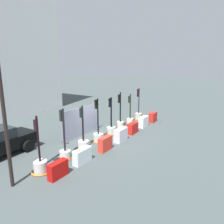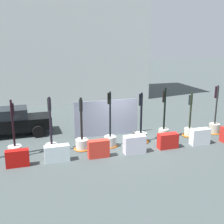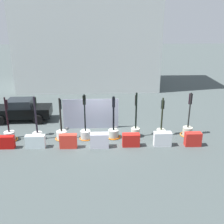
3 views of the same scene
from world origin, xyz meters
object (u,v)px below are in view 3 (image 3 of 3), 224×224
object	(u,v)px
traffic_light_0	(9,134)
traffic_light_4	(113,131)
traffic_light_1	(37,131)
construction_barrier_4	(131,140)
construction_barrier_3	(99,140)
construction_barrier_1	(35,141)
traffic_light_5	(136,128)
traffic_light_6	(161,129)
traffic_light_7	(188,129)
construction_barrier_0	(6,142)
construction_barrier_6	(193,139)
construction_barrier_5	(162,139)
construction_barrier_2	(68,141)
car_black_sedan	(21,110)
traffic_light_2	(62,133)
traffic_light_3	(85,132)

from	to	relation	value
traffic_light_0	traffic_light_4	bearing A→B (deg)	1.37
traffic_light_1	construction_barrier_4	size ratio (longest dim) A/B	2.74
construction_barrier_3	construction_barrier_1	bearing A→B (deg)	178.12
traffic_light_0	traffic_light_5	distance (m)	8.03
traffic_light_4	construction_barrier_4	distance (m)	1.62
traffic_light_6	traffic_light_7	xyz separation A→B (m)	(1.77, 0.04, 0.01)
traffic_light_4	construction_barrier_0	world-z (taller)	traffic_light_4
construction_barrier_0	construction_barrier_6	distance (m)	11.22
traffic_light_6	construction_barrier_1	distance (m)	7.95
construction_barrier_5	construction_barrier_2	bearing A→B (deg)	-179.45
construction_barrier_4	construction_barrier_5	size ratio (longest dim) A/B	0.99
construction_barrier_2	traffic_light_5	bearing A→B (deg)	18.81
car_black_sedan	construction_barrier_4	bearing A→B (deg)	-30.59
traffic_light_1	traffic_light_5	distance (m)	6.29
traffic_light_2	construction_barrier_5	bearing A→B (deg)	-10.79
traffic_light_3	traffic_light_4	world-z (taller)	traffic_light_3
construction_barrier_6	traffic_light_2	bearing A→B (deg)	171.08
construction_barrier_6	car_black_sedan	distance (m)	12.42
construction_barrier_1	traffic_light_0	bearing A→B (deg)	149.97
construction_barrier_1	traffic_light_4	bearing A→B (deg)	14.65
traffic_light_1	construction_barrier_1	distance (m)	1.17
construction_barrier_0	construction_barrier_5	size ratio (longest dim) A/B	0.96
traffic_light_5	traffic_light_4	bearing A→B (deg)	-176.96
construction_barrier_2	construction_barrier_4	xyz separation A→B (m)	(3.75, 0.08, -0.04)
traffic_light_7	construction_barrier_3	xyz separation A→B (m)	(-5.79, -1.48, -0.02)
traffic_light_2	construction_barrier_0	distance (m)	3.35
construction_barrier_0	car_black_sedan	bearing A→B (deg)	93.50
traffic_light_4	traffic_light_5	world-z (taller)	traffic_light_5
construction_barrier_0	construction_barrier_3	world-z (taller)	construction_barrier_3
traffic_light_1	construction_barrier_3	world-z (taller)	traffic_light_1
traffic_light_5	construction_barrier_3	xyz separation A→B (m)	(-2.34, -1.44, -0.16)
traffic_light_0	construction_barrier_6	xyz separation A→B (m)	(11.33, -1.22, 0.00)
construction_barrier_2	construction_barrier_3	xyz separation A→B (m)	(1.85, -0.01, 0.02)
construction_barrier_6	traffic_light_7	bearing A→B (deg)	84.68
traffic_light_4	construction_barrier_4	size ratio (longest dim) A/B	2.66
traffic_light_0	traffic_light_4	distance (m)	6.59
traffic_light_6	traffic_light_7	world-z (taller)	traffic_light_7
construction_barrier_2	construction_barrier_6	world-z (taller)	construction_barrier_2
traffic_light_4	car_black_sedan	size ratio (longest dim) A/B	0.63
traffic_light_5	construction_barrier_6	size ratio (longest dim) A/B	3.05
construction_barrier_3	car_black_sedan	xyz separation A→B (m)	(-5.84, 4.66, 0.36)
construction_barrier_3	traffic_light_2	bearing A→B (deg)	152.67
traffic_light_7	construction_barrier_1	bearing A→B (deg)	-171.97
traffic_light_5	construction_barrier_5	xyz separation A→B (m)	(1.47, -1.37, -0.17)
construction_barrier_4	construction_barrier_6	world-z (taller)	construction_barrier_6
traffic_light_1	traffic_light_4	xyz separation A→B (m)	(4.85, 0.08, -0.08)
construction_barrier_0	construction_barrier_1	distance (m)	1.75
construction_barrier_6	construction_barrier_0	bearing A→B (deg)	179.36
traffic_light_5	construction_barrier_6	bearing A→B (deg)	-23.73
construction_barrier_4	construction_barrier_1	bearing A→B (deg)	179.59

